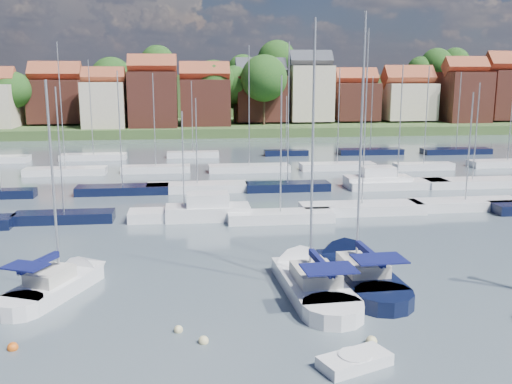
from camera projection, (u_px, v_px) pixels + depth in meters
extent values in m
plane|color=#44525C|center=(246.00, 177.00, 68.00)|extent=(260.00, 260.00, 0.00)
cube|color=white|center=(56.00, 289.00, 31.59)|extent=(4.63, 6.33, 1.20)
cone|color=white|center=(93.00, 268.00, 35.00)|extent=(3.39, 3.59, 2.44)
cylinder|color=white|center=(20.00, 310.00, 28.86)|extent=(3.22, 3.22, 1.20)
cube|color=beige|center=(50.00, 275.00, 31.02)|extent=(2.56, 2.92, 0.70)
cylinder|color=#B2B2B7|center=(53.00, 182.00, 30.76)|extent=(0.14, 0.14, 10.83)
cylinder|color=#B2B2B7|center=(39.00, 265.00, 30.09)|extent=(1.43, 3.00, 0.10)
cube|color=#0E1246|center=(39.00, 263.00, 30.06)|extent=(1.55, 2.94, 0.35)
cube|color=#0E1246|center=(25.00, 266.00, 29.04)|extent=(2.49, 2.19, 0.08)
cube|color=white|center=(312.00, 287.00, 31.93)|extent=(3.55, 7.71, 1.20)
cone|color=white|center=(293.00, 261.00, 36.49)|extent=(3.34, 3.84, 3.15)
cylinder|color=white|center=(333.00, 314.00, 28.28)|extent=(3.31, 3.31, 1.20)
cube|color=beige|center=(315.00, 274.00, 31.23)|extent=(2.37, 3.26, 0.70)
cylinder|color=#B2B2B7|center=(313.00, 151.00, 30.91)|extent=(0.14, 0.14, 14.00)
cylinder|color=#B2B2B7|center=(321.00, 265.00, 30.05)|extent=(0.32, 4.20, 0.10)
cube|color=#0E1246|center=(321.00, 263.00, 30.02)|extent=(0.51, 4.00, 0.35)
cube|color=#0E1246|center=(329.00, 269.00, 28.67)|extent=(2.77, 2.03, 0.08)
cube|color=black|center=(359.00, 277.00, 33.50)|extent=(3.49, 7.77, 1.20)
cone|color=black|center=(335.00, 253.00, 38.12)|extent=(3.33, 3.84, 3.18)
cylinder|color=black|center=(383.00, 302.00, 29.81)|extent=(3.31, 3.31, 1.20)
cube|color=beige|center=(363.00, 265.00, 32.80)|extent=(2.36, 3.27, 0.70)
cylinder|color=#B2B2B7|center=(361.00, 143.00, 32.44)|extent=(0.14, 0.14, 14.48)
cylinder|color=#B2B2B7|center=(370.00, 256.00, 31.60)|extent=(0.27, 4.25, 0.10)
cube|color=#0E1246|center=(370.00, 254.00, 31.57)|extent=(0.46, 4.04, 0.35)
cube|color=#0E1246|center=(379.00, 259.00, 30.21)|extent=(2.78, 2.02, 0.08)
cube|color=white|center=(355.00, 362.00, 23.67)|extent=(3.33, 2.41, 0.60)
cylinder|color=white|center=(355.00, 358.00, 23.64)|extent=(1.41, 1.41, 0.38)
sphere|color=#D85914|center=(13.00, 350.00, 25.18)|extent=(0.48, 0.48, 0.48)
sphere|color=beige|center=(203.00, 343.00, 25.81)|extent=(0.47, 0.47, 0.47)
sphere|color=beige|center=(178.00, 332.00, 26.93)|extent=(0.43, 0.43, 0.43)
sphere|color=beige|center=(371.00, 344.00, 25.75)|extent=(0.52, 0.52, 0.52)
sphere|color=#D85914|center=(344.00, 274.00, 34.70)|extent=(0.50, 0.50, 0.50)
cube|color=black|center=(64.00, 218.00, 46.98)|extent=(8.01, 2.24, 1.00)
cylinder|color=#B2B2B7|center=(60.00, 151.00, 45.86)|extent=(0.12, 0.12, 10.16)
cube|color=white|center=(184.00, 215.00, 47.82)|extent=(9.22, 2.58, 1.00)
cylinder|color=#B2B2B7|center=(183.00, 161.00, 46.89)|extent=(0.12, 0.12, 8.18)
cube|color=white|center=(280.00, 217.00, 47.20)|extent=(8.78, 2.46, 1.00)
cylinder|color=#B2B2B7|center=(281.00, 145.00, 45.99)|extent=(0.12, 0.12, 11.06)
cube|color=white|center=(362.00, 209.00, 50.10)|extent=(10.79, 3.02, 1.00)
cylinder|color=#B2B2B7|center=(365.00, 118.00, 48.50)|extent=(0.12, 0.12, 14.87)
cube|color=white|center=(465.00, 205.00, 51.60)|extent=(10.13, 2.84, 1.00)
cylinder|color=#B2B2B7|center=(469.00, 147.00, 50.53)|extent=(0.12, 0.12, 9.59)
cube|color=white|center=(208.00, 214.00, 47.82)|extent=(7.00, 2.60, 1.40)
cube|color=white|center=(208.00, 201.00, 47.60)|extent=(3.50, 2.20, 1.30)
cube|color=black|center=(1.00, 194.00, 56.18)|extent=(6.54, 1.83, 1.00)
cube|color=black|center=(123.00, 190.00, 58.19)|extent=(9.30, 2.60, 1.00)
cylinder|color=#B2B2B7|center=(120.00, 129.00, 56.94)|extent=(0.12, 0.12, 11.48)
cube|color=white|center=(197.00, 188.00, 59.46)|extent=(10.40, 2.91, 1.00)
cylinder|color=#B2B2B7|center=(196.00, 141.00, 58.47)|extent=(0.12, 0.12, 8.77)
cube|color=black|center=(288.00, 187.00, 59.86)|extent=(8.80, 2.46, 1.00)
cylinder|color=#B2B2B7|center=(288.00, 114.00, 58.32)|extent=(0.12, 0.12, 14.33)
cube|color=white|center=(397.00, 185.00, 61.15)|extent=(10.73, 3.00, 1.00)
cylinder|color=#B2B2B7|center=(400.00, 123.00, 59.83)|extent=(0.12, 0.12, 12.14)
cube|color=white|center=(472.00, 183.00, 61.96)|extent=(10.48, 2.93, 1.00)
cylinder|color=#B2B2B7|center=(476.00, 132.00, 60.82)|extent=(0.12, 0.12, 10.28)
cube|color=white|center=(377.00, 182.00, 61.71)|extent=(7.00, 2.60, 1.40)
cube|color=white|center=(378.00, 172.00, 61.49)|extent=(3.50, 2.20, 1.30)
cube|color=white|center=(66.00, 172.00, 69.46)|extent=(9.71, 2.72, 1.00)
cylinder|color=#B2B2B7|center=(61.00, 106.00, 67.86)|extent=(0.12, 0.12, 14.88)
cube|color=white|center=(156.00, 170.00, 71.03)|extent=(8.49, 2.38, 1.00)
cylinder|color=#B2B2B7|center=(154.00, 120.00, 69.79)|extent=(0.12, 0.12, 11.31)
cube|color=white|center=(249.00, 169.00, 71.69)|extent=(10.16, 2.85, 1.00)
cylinder|color=#B2B2B7|center=(249.00, 106.00, 70.12)|extent=(0.12, 0.12, 14.59)
cube|color=white|center=(337.00, 167.00, 73.15)|extent=(9.53, 2.67, 1.00)
cylinder|color=#B2B2B7|center=(339.00, 116.00, 71.85)|extent=(0.12, 0.12, 11.91)
cube|color=white|center=(423.00, 167.00, 73.10)|extent=(7.62, 2.13, 1.00)
cylinder|color=#B2B2B7|center=(426.00, 115.00, 71.78)|extent=(0.12, 0.12, 12.13)
cube|color=white|center=(507.00, 164.00, 75.58)|extent=(10.17, 2.85, 1.00)
cylinder|color=#B2B2B7|center=(511.00, 123.00, 74.50)|extent=(0.12, 0.12, 9.73)
cube|color=white|center=(94.00, 157.00, 81.63)|extent=(9.24, 2.59, 1.00)
cylinder|color=#B2B2B7|center=(91.00, 107.00, 80.21)|extent=(0.12, 0.12, 13.17)
cube|color=white|center=(193.00, 155.00, 84.03)|extent=(7.57, 2.12, 1.00)
cylinder|color=#B2B2B7|center=(192.00, 117.00, 82.90)|extent=(0.12, 0.12, 10.24)
cube|color=black|center=(286.00, 153.00, 85.85)|extent=(6.58, 1.84, 1.00)
cylinder|color=#B2B2B7|center=(286.00, 123.00, 84.94)|extent=(0.12, 0.12, 8.01)
cube|color=black|center=(370.00, 152.00, 87.32)|extent=(9.92, 2.78, 1.00)
cylinder|color=#B2B2B7|center=(372.00, 113.00, 86.12)|extent=(0.12, 0.12, 10.92)
cube|color=black|center=(456.00, 151.00, 87.89)|extent=(10.55, 2.95, 1.00)
cylinder|color=#B2B2B7|center=(459.00, 111.00, 86.63)|extent=(0.12, 0.12, 11.51)
cube|color=#3F572B|center=(214.00, 122.00, 142.81)|extent=(200.00, 70.00, 3.00)
cube|color=#3F572B|center=(210.00, 99.00, 166.17)|extent=(200.00, 60.00, 14.00)
cube|color=brown|center=(57.00, 101.00, 118.89)|extent=(10.37, 9.97, 8.73)
cube|color=brown|center=(55.00, 74.00, 117.76)|extent=(10.57, 5.13, 5.13)
cube|color=beige|center=(105.00, 105.00, 111.74)|extent=(8.09, 8.80, 8.96)
cube|color=brown|center=(103.00, 77.00, 110.63)|extent=(8.25, 4.00, 4.00)
cube|color=brown|center=(153.00, 100.00, 113.55)|extent=(9.36, 10.17, 10.97)
cube|color=brown|center=(152.00, 66.00, 112.22)|extent=(9.54, 4.63, 4.63)
cube|color=brown|center=(205.00, 103.00, 116.59)|extent=(9.90, 8.56, 9.42)
cube|color=brown|center=(205.00, 73.00, 115.40)|extent=(10.10, 4.90, 4.90)
cube|color=brown|center=(261.00, 99.00, 122.76)|extent=(10.59, 8.93, 9.49)
cube|color=#383A42|center=(261.00, 70.00, 121.54)|extent=(10.80, 5.24, 5.24)
cube|color=beige|center=(310.00, 93.00, 122.97)|extent=(9.01, 8.61, 11.65)
cube|color=#383A42|center=(310.00, 61.00, 121.57)|extent=(9.19, 4.46, 4.46)
cube|color=brown|center=(355.00, 101.00, 125.74)|extent=(9.10, 9.34, 8.00)
cube|color=brown|center=(356.00, 78.00, 124.71)|extent=(9.28, 4.50, 4.50)
cube|color=beige|center=(407.00, 102.00, 126.75)|extent=(10.86, 9.59, 7.88)
cube|color=brown|center=(408.00, 77.00, 125.69)|extent=(11.07, 5.37, 5.37)
cube|color=brown|center=(463.00, 97.00, 125.35)|extent=(9.18, 9.96, 10.97)
cube|color=brown|center=(465.00, 67.00, 124.02)|extent=(9.36, 4.54, 4.54)
cube|color=brown|center=(509.00, 95.00, 127.86)|extent=(11.39, 9.67, 10.76)
cube|color=brown|center=(512.00, 64.00, 126.50)|extent=(11.62, 5.64, 5.64)
cylinder|color=#382619|center=(435.00, 89.00, 146.42)|extent=(0.50, 0.50, 4.47)
sphere|color=#30581B|center=(436.00, 64.00, 145.19)|extent=(8.18, 8.18, 8.18)
cylinder|color=#382619|center=(235.00, 114.00, 122.02)|extent=(0.50, 0.50, 4.46)
sphere|color=#30581B|center=(235.00, 85.00, 120.80)|extent=(8.15, 8.15, 8.15)
cylinder|color=#382619|center=(276.00, 89.00, 139.71)|extent=(0.50, 0.50, 5.15)
sphere|color=#30581B|center=(277.00, 60.00, 138.31)|extent=(9.41, 9.41, 9.41)
cylinder|color=#382619|center=(158.00, 89.00, 138.86)|extent=(0.50, 0.50, 4.56)
sphere|color=#30581B|center=(157.00, 63.00, 137.61)|extent=(8.34, 8.34, 8.34)
cylinder|color=#382619|center=(113.00, 110.00, 127.86)|extent=(0.50, 0.50, 5.15)
sphere|color=#30581B|center=(111.00, 78.00, 126.45)|extent=(9.42, 9.42, 9.42)
cylinder|color=#382619|center=(43.00, 99.00, 127.53)|extent=(0.50, 0.50, 3.42)
sphere|color=#30581B|center=(42.00, 77.00, 126.59)|extent=(6.26, 6.26, 6.26)
cylinder|color=#382619|center=(276.00, 112.00, 131.84)|extent=(0.50, 0.50, 3.77)
sphere|color=#30581B|center=(276.00, 90.00, 130.81)|extent=(6.89, 6.89, 6.89)
cylinder|color=#382619|center=(264.00, 113.00, 117.75)|extent=(0.50, 0.50, 5.21)
sphere|color=#30581B|center=(264.00, 78.00, 116.33)|extent=(9.53, 9.53, 9.53)
cylinder|color=#382619|center=(479.00, 113.00, 134.61)|extent=(0.50, 0.50, 2.97)
sphere|color=#30581B|center=(481.00, 96.00, 133.80)|extent=(5.44, 5.44, 5.44)
cylinder|color=#382619|center=(214.00, 113.00, 119.32)|extent=(0.50, 0.50, 4.84)
sphere|color=#30581B|center=(214.00, 82.00, 118.00)|extent=(8.85, 8.85, 8.85)
cylinder|color=#382619|center=(419.00, 90.00, 146.20)|extent=(0.50, 0.50, 3.72)
sphere|color=#30581B|center=(420.00, 70.00, 145.19)|extent=(6.80, 6.80, 6.80)
cylinder|color=#382619|center=(463.00, 113.00, 126.29)|extent=(0.50, 0.50, 4.05)
sphere|color=#30581B|center=(465.00, 88.00, 125.18)|extent=(7.40, 7.40, 7.40)
cylinder|color=#382619|center=(15.00, 117.00, 113.77)|extent=(0.50, 0.50, 4.00)
sphere|color=#30581B|center=(13.00, 90.00, 112.67)|extent=(7.32, 7.32, 7.32)
cylinder|color=#382619|center=(243.00, 92.00, 138.48)|extent=(0.50, 0.50, 3.93)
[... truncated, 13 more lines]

